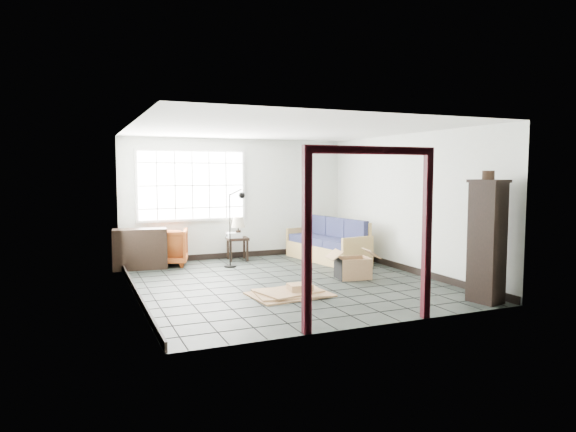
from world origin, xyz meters
name	(u,v)px	position (x,y,z in m)	size (l,w,h in m)	color
ground	(285,282)	(0.00, 0.00, 0.00)	(5.50, 5.50, 0.00)	black
room_shell	(284,184)	(0.00, 0.03, 1.68)	(5.02, 5.52, 2.61)	silver
window_panel	(192,185)	(-1.00, 2.70, 1.60)	(2.32, 0.08, 1.52)	silver
doorway_trim	(370,214)	(0.00, -2.70, 1.38)	(1.80, 0.08, 2.20)	#3B0D14
futon_sofa	(330,245)	(1.69, 1.60, 0.33)	(1.10, 2.14, 0.91)	#9F8248
armchair	(167,245)	(-1.60, 2.40, 0.41)	(0.80, 0.75, 0.82)	#8B4014
side_table	(237,241)	(-0.11, 2.40, 0.40)	(0.50, 0.50, 0.49)	black
table_lamp	(238,223)	(-0.10, 2.37, 0.80)	(0.35, 0.35, 0.44)	black
projector	(234,235)	(-0.19, 2.37, 0.54)	(0.32, 0.25, 0.11)	silver
floor_lamp	(236,225)	(-0.37, 1.66, 0.83)	(0.41, 0.29, 1.55)	black
console_shelf	(140,249)	(-2.15, 2.17, 0.39)	(1.05, 0.51, 0.79)	black
tall_shelf	(487,240)	(2.15, -2.40, 0.91)	(0.46, 0.55, 1.78)	black
pot	(488,175)	(2.12, -2.42, 1.84)	(0.20, 0.20, 0.13)	black
open_box	(353,268)	(1.23, -0.19, 0.19)	(0.96, 0.58, 0.51)	#8F6645
cardboard_pile	(291,292)	(-0.28, -0.92, 0.05)	(1.27, 0.95, 0.17)	#8F6645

